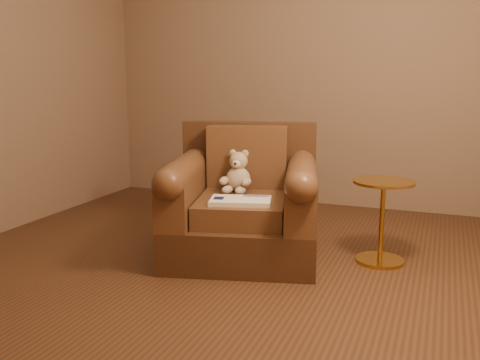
% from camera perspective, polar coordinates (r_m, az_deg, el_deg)
% --- Properties ---
extents(floor, '(4.00, 4.00, 0.00)m').
position_cam_1_polar(floor, '(3.70, -1.91, -9.09)').
color(floor, '#4C2D1A').
rests_on(floor, ground).
extents(room, '(4.02, 4.02, 2.71)m').
position_cam_1_polar(room, '(3.49, -2.10, 18.33)').
color(room, '#856A52').
rests_on(room, ground).
extents(armchair, '(1.23, 1.20, 0.92)m').
position_cam_1_polar(armchair, '(3.83, 0.36, -2.77)').
color(armchair, '#412615').
rests_on(armchair, floor).
extents(teddy_bear, '(0.23, 0.26, 0.31)m').
position_cam_1_polar(teddy_bear, '(3.87, -0.26, 0.45)').
color(teddy_bear, tan).
rests_on(teddy_bear, armchair).
extents(guidebook, '(0.45, 0.34, 0.03)m').
position_cam_1_polar(guidebook, '(3.55, 0.05, -2.24)').
color(guidebook, beige).
rests_on(guidebook, armchair).
extents(side_table, '(0.41, 0.41, 0.58)m').
position_cam_1_polar(side_table, '(3.79, 14.90, -4.02)').
color(side_table, gold).
rests_on(side_table, floor).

